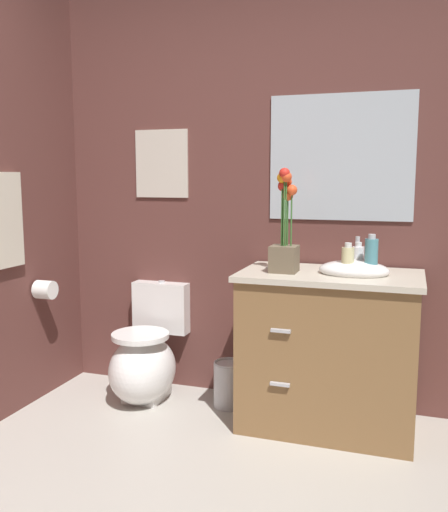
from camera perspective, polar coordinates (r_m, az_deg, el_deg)
The scene contains 12 objects.
wall_back at distance 3.25m, azimuth 10.10°, elevation 6.37°, with size 4.42×0.05×2.50m, color brown.
toilet at distance 3.45m, azimuth -8.01°, elevation -10.53°, with size 0.38×0.59×0.69m.
vanity_cabinet at distance 3.05m, azimuth 10.71°, elevation -9.32°, with size 0.94×0.56×1.02m.
flower_vase at distance 2.92m, azimuth 6.26°, elevation 2.16°, with size 0.14×0.14×0.54m.
soap_bottle at distance 2.90m, azimuth 12.58°, elevation -0.45°, with size 0.06×0.06×0.17m.
lotion_bottle at distance 3.01m, azimuth 13.59°, elevation -0.25°, with size 0.06×0.06×0.16m.
hand_wash_bottle at distance 2.92m, azimuth 14.87°, elevation -0.04°, with size 0.07×0.07×0.21m.
trash_bin at distance 3.35m, azimuth 0.51°, elevation -12.97°, with size 0.18×0.18×0.27m.
wall_poster at distance 3.51m, azimuth -6.42°, elevation 9.39°, with size 0.35×0.01×0.42m, color beige.
wall_mirror at distance 3.21m, azimuth 11.88°, elevation 9.87°, with size 0.80×0.01×0.70m, color #B2BCC6.
hanging_towel at distance 3.24m, azimuth -21.71°, elevation 3.41°, with size 0.03×0.28×0.52m, color beige.
toilet_paper_roll at distance 3.46m, azimuth -17.89°, elevation -3.31°, with size 0.11×0.11×0.11m, color white.
Camera 1 is at (0.68, -1.41, 1.34)m, focal length 38.97 mm.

